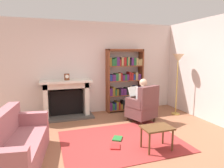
{
  "coord_description": "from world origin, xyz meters",
  "views": [
    {
      "loc": [
        -1.42,
        -3.24,
        1.77
      ],
      "look_at": [
        0.1,
        1.2,
        1.05
      ],
      "focal_mm": 31.61,
      "sensor_mm": 36.0,
      "label": 1
    }
  ],
  "objects": [
    {
      "name": "seated_reader",
      "position": [
        0.92,
        1.31,
        0.62
      ],
      "size": [
        0.49,
        0.59,
        1.14
      ],
      "rotation": [
        0.0,
        0.0,
        3.5
      ],
      "color": "silver",
      "rests_on": "ground"
    },
    {
      "name": "fireplace",
      "position": [
        -0.88,
        2.3,
        0.56
      ],
      "size": [
        1.42,
        0.64,
        1.06
      ],
      "color": "#4C4742",
      "rests_on": "ground"
    },
    {
      "name": "floor_lamp",
      "position": [
        2.19,
        1.48,
        1.5
      ],
      "size": [
        0.32,
        0.32,
        1.77
      ],
      "color": "#B7933F",
      "rests_on": "ground"
    },
    {
      "name": "back_wall",
      "position": [
        0.0,
        2.55,
        1.35
      ],
      "size": [
        5.6,
        0.1,
        2.7
      ],
      "primitive_type": "cube",
      "color": "silver",
      "rests_on": "ground"
    },
    {
      "name": "side_wall_right",
      "position": [
        2.65,
        1.25,
        1.35
      ],
      "size": [
        0.1,
        5.2,
        2.7
      ],
      "primitive_type": "cube",
      "color": "silver",
      "rests_on": "ground"
    },
    {
      "name": "bookshelf",
      "position": [
        0.9,
        2.33,
        0.94
      ],
      "size": [
        1.14,
        0.32,
        1.91
      ],
      "color": "brown",
      "rests_on": "ground"
    },
    {
      "name": "mantel_clock",
      "position": [
        -0.86,
        2.2,
        1.15
      ],
      "size": [
        0.14,
        0.14,
        0.18
      ],
      "color": "brown",
      "rests_on": "fireplace"
    },
    {
      "name": "area_rug",
      "position": [
        0.0,
        0.3,
        0.01
      ],
      "size": [
        2.4,
        1.8,
        0.01
      ],
      "primitive_type": "cube",
      "color": "maroon",
      "rests_on": "ground"
    },
    {
      "name": "side_table",
      "position": [
        0.48,
        -0.24,
        0.37
      ],
      "size": [
        0.56,
        0.39,
        0.44
      ],
      "color": "brown",
      "rests_on": "ground"
    },
    {
      "name": "armchair_reading",
      "position": [
        0.96,
        1.2,
        0.42
      ],
      "size": [
        0.82,
        0.8,
        0.97
      ],
      "rotation": [
        0.0,
        0.0,
        3.5
      ],
      "color": "#331E14",
      "rests_on": "ground"
    },
    {
      "name": "scattered_books",
      "position": [
        -0.13,
        0.25,
        0.03
      ],
      "size": [
        0.43,
        0.62,
        0.03
      ],
      "color": "#267233",
      "rests_on": "area_rug"
    },
    {
      "name": "ground",
      "position": [
        0.0,
        0.0,
        0.0
      ],
      "size": [
        14.0,
        14.0,
        0.0
      ],
      "primitive_type": "plane",
      "color": "#945D41"
    },
    {
      "name": "sofa_floral",
      "position": [
        -1.93,
        0.03,
        0.32
      ],
      "size": [
        0.98,
        1.79,
        0.85
      ],
      "rotation": [
        0.0,
        0.0,
        1.41
      ],
      "color": "#A56268",
      "rests_on": "ground"
    }
  ]
}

